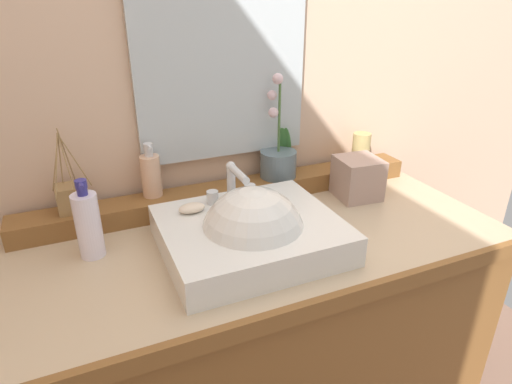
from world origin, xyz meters
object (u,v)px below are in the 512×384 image
(soap_bar, at_px, (192,208))
(reed_diffuser, at_px, (70,197))
(sink_basin, at_px, (252,236))
(tissue_box, at_px, (358,178))
(potted_plant, at_px, (278,157))
(tumbler_cup, at_px, (361,148))
(lotion_bottle, at_px, (88,224))
(soap_dispenser, at_px, (151,174))

(soap_bar, distance_m, reed_diffuser, 0.34)
(soap_bar, bearing_deg, sink_basin, -43.43)
(tissue_box, bearing_deg, potted_plant, 149.34)
(soap_bar, relative_size, tumbler_cup, 0.65)
(reed_diffuser, bearing_deg, tumbler_cup, -0.49)
(sink_basin, distance_m, lotion_bottle, 0.40)
(soap_dispenser, bearing_deg, soap_bar, -71.07)
(tumbler_cup, distance_m, lotion_bottle, 0.92)
(sink_basin, distance_m, reed_diffuser, 0.51)
(soap_dispenser, xyz_separation_m, reed_diffuser, (-0.22, -0.01, -0.03))
(soap_dispenser, xyz_separation_m, tissue_box, (0.62, -0.14, -0.06))
(tumbler_cup, bearing_deg, lotion_bottle, -170.76)
(potted_plant, height_order, soap_dispenser, potted_plant)
(soap_bar, bearing_deg, lotion_bottle, 175.02)
(tumbler_cup, distance_m, reed_diffuser, 0.94)
(tumbler_cup, bearing_deg, soap_dispenser, 178.34)
(sink_basin, bearing_deg, tumbler_cup, 28.18)
(potted_plant, relative_size, soap_dispenser, 2.06)
(sink_basin, distance_m, soap_bar, 0.18)
(potted_plant, height_order, reed_diffuser, potted_plant)
(reed_diffuser, height_order, lotion_bottle, reed_diffuser)
(potted_plant, xyz_separation_m, tissue_box, (0.22, -0.13, -0.06))
(tumbler_cup, bearing_deg, tissue_box, -128.04)
(tumbler_cup, distance_m, tissue_box, 0.16)
(soap_bar, bearing_deg, reed_diffuser, 148.30)
(reed_diffuser, bearing_deg, soap_bar, -31.70)
(sink_basin, height_order, potted_plant, potted_plant)
(soap_bar, height_order, potted_plant, potted_plant)
(soap_bar, bearing_deg, tumbler_cup, 14.59)
(lotion_bottle, bearing_deg, soap_bar, -4.98)
(potted_plant, bearing_deg, tumbler_cup, -1.32)
(potted_plant, xyz_separation_m, soap_dispenser, (-0.40, 0.01, 0.00))
(lotion_bottle, xyz_separation_m, tissue_box, (0.81, 0.03, -0.02))
(soap_dispenser, bearing_deg, sink_basin, -58.57)
(soap_bar, height_order, lotion_bottle, lotion_bottle)
(lotion_bottle, height_order, tissue_box, lotion_bottle)
(potted_plant, bearing_deg, lotion_bottle, -165.34)
(potted_plant, height_order, tissue_box, potted_plant)
(tumbler_cup, xyz_separation_m, reed_diffuser, (-0.94, 0.01, -0.01))
(sink_basin, xyz_separation_m, soap_dispenser, (-0.19, 0.31, 0.08))
(soap_dispenser, relative_size, tissue_box, 1.23)
(soap_bar, xyz_separation_m, tumbler_cup, (0.65, 0.17, 0.02))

